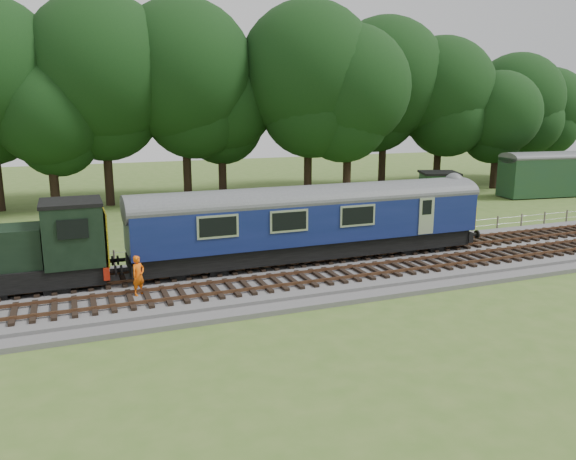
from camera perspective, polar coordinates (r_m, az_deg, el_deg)
name	(u,v)px	position (r m, az deg, el deg)	size (l,w,h in m)	color
ground	(370,268)	(28.62, 8.36, -3.86)	(120.00, 120.00, 0.00)	#486A27
ballast	(370,265)	(28.57, 8.37, -3.52)	(70.00, 7.00, 0.35)	#4C4C4F
track_north	(357,254)	(29.68, 7.04, -2.39)	(67.20, 2.40, 0.21)	black
track_south	(387,269)	(27.18, 10.06, -3.88)	(67.20, 2.40, 0.21)	black
fence	(331,248)	(32.45, 4.42, -1.80)	(64.00, 0.12, 1.00)	#6B6054
tree_line	(242,201)	(48.45, -4.66, 2.96)	(70.00, 8.00, 18.00)	black
dmu_railcar	(312,216)	(28.06, 2.48, 1.42)	(18.05, 2.86, 3.88)	black
shunter_loco	(4,255)	(25.99, -26.87, -2.27)	(8.91, 2.60, 3.38)	black
worker	(138,275)	(23.91, -14.96, -4.48)	(0.61, 0.40, 1.67)	#FC620D
shed	(439,186)	(49.79, 15.06, 4.31)	(3.98, 3.98, 2.51)	#1C3D26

